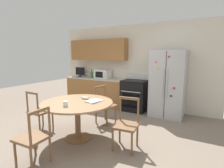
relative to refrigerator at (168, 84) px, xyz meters
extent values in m
plane|color=gray|center=(-1.24, -2.22, -0.90)|extent=(14.00, 14.00, 0.00)
cube|color=silver|center=(-1.24, 0.43, 0.40)|extent=(5.20, 0.10, 2.60)
cube|color=#936033|center=(-2.39, 0.21, 0.94)|extent=(2.09, 0.34, 0.68)
cube|color=#936033|center=(-2.39, 0.07, -0.46)|extent=(2.09, 0.62, 0.86)
cube|color=#B7B2A8|center=(-2.39, 0.07, -0.01)|extent=(2.11, 0.64, 0.03)
cube|color=#B2B5BA|center=(0.00, 0.00, 0.00)|extent=(0.87, 0.73, 1.79)
cube|color=#333333|center=(0.00, -0.37, 0.00)|extent=(0.01, 0.01, 1.72)
cylinder|color=silver|center=(-0.05, -0.38, 0.04)|extent=(0.02, 0.02, 0.75)
cylinder|color=silver|center=(0.05, -0.38, 0.04)|extent=(0.02, 0.02, 0.75)
cube|color=red|center=(0.07, -0.37, 0.72)|extent=(0.06, 0.02, 0.05)
cube|color=yellow|center=(-0.20, -0.37, 0.42)|extent=(0.05, 0.01, 0.04)
cube|color=red|center=(-0.25, -0.37, 0.59)|extent=(0.04, 0.01, 0.03)
cube|color=black|center=(0.16, -0.37, -0.25)|extent=(0.05, 0.02, 0.04)
cube|color=red|center=(0.22, -0.37, -0.05)|extent=(0.07, 0.01, 0.05)
cube|color=black|center=(-0.97, 0.04, -0.45)|extent=(0.73, 0.64, 0.90)
cube|color=black|center=(-0.97, -0.28, -0.54)|extent=(0.52, 0.01, 0.40)
cylinder|color=silver|center=(-0.97, -0.31, -0.27)|extent=(0.60, 0.02, 0.02)
cube|color=black|center=(-0.97, 0.04, 0.01)|extent=(0.73, 0.64, 0.02)
cube|color=white|center=(-0.97, 0.33, 0.10)|extent=(0.73, 0.06, 0.16)
cube|color=white|center=(-2.15, 0.12, 0.14)|extent=(0.49, 0.34, 0.28)
cube|color=black|center=(-2.19, -0.05, 0.14)|extent=(0.28, 0.01, 0.19)
cube|color=silver|center=(-1.98, -0.05, 0.14)|extent=(0.10, 0.01, 0.20)
cylinder|color=black|center=(-3.14, 0.15, 0.01)|extent=(0.16, 0.16, 0.02)
cylinder|color=black|center=(-3.14, 0.15, 0.04)|extent=(0.03, 0.03, 0.04)
cube|color=black|center=(-3.14, 0.15, 0.20)|extent=(0.37, 0.05, 0.27)
cylinder|color=#2D6B38|center=(-2.53, 0.01, 0.10)|extent=(0.08, 0.08, 0.20)
cylinder|color=#2D6B38|center=(-2.53, 0.01, 0.25)|extent=(0.03, 0.03, 0.08)
cylinder|color=#262626|center=(-2.53, 0.01, 0.29)|extent=(0.04, 0.04, 0.01)
cylinder|color=#997551|center=(-1.26, -2.26, -0.16)|extent=(1.39, 1.39, 0.03)
cylinder|color=brown|center=(-1.26, -2.26, -0.52)|extent=(0.11, 0.11, 0.70)
cylinder|color=brown|center=(-1.26, -2.26, -0.88)|extent=(0.52, 0.52, 0.03)
cube|color=brown|center=(-1.21, -1.27, -0.47)|extent=(0.48, 0.48, 0.04)
cylinder|color=brown|center=(-1.01, -1.12, -0.69)|extent=(0.04, 0.04, 0.41)
cylinder|color=brown|center=(-1.07, -1.46, -0.69)|extent=(0.04, 0.04, 0.41)
cylinder|color=brown|center=(-1.35, -1.07, -0.69)|extent=(0.04, 0.04, 0.41)
cylinder|color=brown|center=(-1.41, -1.41, -0.69)|extent=(0.04, 0.04, 0.41)
cylinder|color=brown|center=(-1.37, -1.06, -0.22)|extent=(0.04, 0.04, 0.45)
cylinder|color=brown|center=(-1.42, -1.40, -0.22)|extent=(0.04, 0.04, 0.45)
cube|color=brown|center=(-1.39, -1.23, -0.02)|extent=(0.09, 0.35, 0.04)
cube|color=brown|center=(-1.29, -3.26, -0.47)|extent=(0.44, 0.44, 0.04)
cylinder|color=brown|center=(-1.46, -3.44, -0.69)|extent=(0.04, 0.04, 0.41)
cylinder|color=brown|center=(-1.47, -3.09, -0.69)|extent=(0.04, 0.04, 0.41)
cylinder|color=brown|center=(-1.12, -3.42, -0.69)|extent=(0.04, 0.04, 0.41)
cylinder|color=brown|center=(-1.13, -3.08, -0.69)|extent=(0.04, 0.04, 0.41)
cylinder|color=brown|center=(-1.10, -3.42, -0.22)|extent=(0.04, 0.04, 0.45)
cylinder|color=brown|center=(-1.11, -3.08, -0.22)|extent=(0.04, 0.04, 0.45)
cube|color=brown|center=(-1.11, -3.25, -0.02)|extent=(0.05, 0.35, 0.04)
cube|color=brown|center=(-2.25, -2.33, -0.47)|extent=(0.43, 0.43, 0.04)
cylinder|color=brown|center=(-2.42, -2.16, -0.69)|extent=(0.04, 0.04, 0.41)
cylinder|color=brown|center=(-2.08, -2.17, -0.69)|extent=(0.04, 0.04, 0.41)
cylinder|color=brown|center=(-2.43, -2.50, -0.69)|extent=(0.04, 0.04, 0.41)
cylinder|color=brown|center=(-2.09, -2.51, -0.69)|extent=(0.04, 0.04, 0.41)
cylinder|color=brown|center=(-2.43, -2.52, -0.22)|extent=(0.04, 0.04, 0.45)
cylinder|color=brown|center=(-2.09, -2.53, -0.22)|extent=(0.04, 0.04, 0.45)
cube|color=brown|center=(-2.26, -2.52, -0.02)|extent=(0.35, 0.05, 0.04)
cube|color=brown|center=(-0.27, -2.15, -0.47)|extent=(0.46, 0.46, 0.04)
cylinder|color=brown|center=(-0.08, -2.31, -0.69)|extent=(0.04, 0.04, 0.41)
cylinder|color=brown|center=(-0.42, -2.34, -0.69)|extent=(0.04, 0.04, 0.41)
cylinder|color=brown|center=(-0.11, -1.97, -0.69)|extent=(0.04, 0.04, 0.41)
cylinder|color=brown|center=(-0.46, -2.00, -0.69)|extent=(0.04, 0.04, 0.41)
cylinder|color=brown|center=(-0.11, -1.95, -0.22)|extent=(0.04, 0.04, 0.45)
cylinder|color=brown|center=(-0.46, -1.98, -0.22)|extent=(0.04, 0.04, 0.45)
cube|color=brown|center=(-0.29, -1.97, -0.02)|extent=(0.35, 0.07, 0.04)
cylinder|color=silver|center=(-1.24, -2.60, -0.09)|extent=(0.09, 0.09, 0.09)
cylinder|color=#4C8C59|center=(-1.24, -2.60, -0.11)|extent=(0.08, 0.08, 0.05)
cylinder|color=silver|center=(-1.25, -2.02, -0.11)|extent=(0.15, 0.07, 0.05)
cube|color=white|center=(-0.98, -2.09, -0.14)|extent=(0.31, 0.36, 0.01)
cube|color=beige|center=(-0.98, -2.09, -0.13)|extent=(0.29, 0.35, 0.01)
cube|color=silver|center=(-0.98, -2.09, -0.12)|extent=(0.27, 0.33, 0.01)
camera|label=1|loc=(0.94, -4.82, 0.75)|focal=28.00mm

